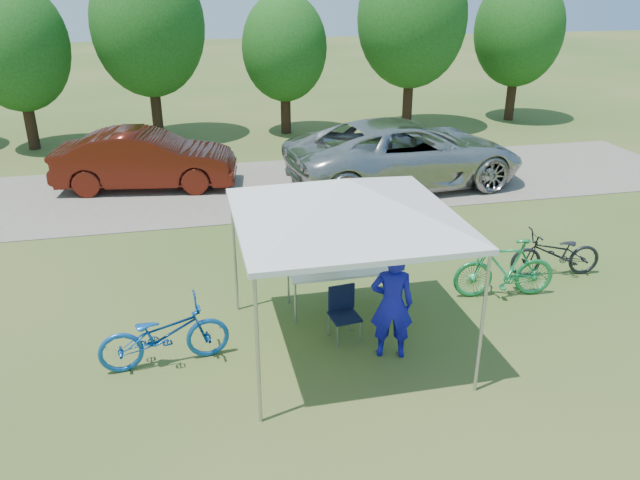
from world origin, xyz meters
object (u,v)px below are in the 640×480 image
(cyclist, at_px, (392,304))
(minivan, at_px, (405,153))
(bike_blue, at_px, (164,334))
(bike_dark, at_px, (556,254))
(folding_table, at_px, (344,269))
(cooler, at_px, (325,258))
(folding_chair, at_px, (343,308))
(bike_green, at_px, (504,268))
(sedan, at_px, (146,159))

(cyclist, distance_m, minivan, 8.31)
(bike_blue, height_order, bike_dark, bike_blue)
(folding_table, distance_m, cooler, 0.40)
(folding_chair, relative_size, bike_green, 0.47)
(folding_chair, xyz_separation_m, minivan, (3.55, 7.08, 0.41))
(folding_table, height_order, cooler, cooler)
(folding_table, relative_size, minivan, 0.30)
(cyclist, relative_size, sedan, 0.37)
(cooler, xyz_separation_m, bike_blue, (-2.66, -1.06, -0.47))
(minivan, relative_size, sedan, 1.36)
(minivan, bearing_deg, folding_table, 145.85)
(bike_green, height_order, bike_dark, bike_green)
(cooler, height_order, bike_green, cooler)
(bike_blue, xyz_separation_m, sedan, (-0.51, 8.57, 0.30))
(cooler, bearing_deg, sedan, 112.87)
(folding_chair, relative_size, cyclist, 0.49)
(bike_blue, height_order, bike_green, bike_green)
(folding_chair, distance_m, cyclist, 0.95)
(minivan, bearing_deg, cyclist, 152.94)
(bike_blue, relative_size, bike_green, 1.04)
(cooler, relative_size, bike_blue, 0.27)
(bike_green, bearing_deg, folding_table, -86.29)
(cyclist, bearing_deg, cooler, -52.82)
(folding_chair, bearing_deg, bike_dark, 8.20)
(folding_chair, bearing_deg, sedan, 104.21)
(bike_dark, distance_m, sedan, 10.57)
(cyclist, xyz_separation_m, sedan, (-3.82, 9.07, -0.08))
(cyclist, distance_m, sedan, 9.84)
(folding_chair, height_order, bike_dark, bike_dark)
(cooler, relative_size, cyclist, 0.29)
(cooler, xyz_separation_m, bike_green, (3.23, -0.21, -0.43))
(cooler, bearing_deg, cyclist, -67.34)
(cooler, distance_m, minivan, 7.18)
(folding_chair, distance_m, cooler, 1.02)
(bike_blue, bearing_deg, cyclist, -105.34)
(cooler, distance_m, bike_dark, 4.63)
(folding_table, distance_m, bike_dark, 4.28)
(sedan, bearing_deg, cooler, -149.04)
(cooler, height_order, minivan, minivan)
(sedan, bearing_deg, bike_blue, -168.53)
(cyclist, relative_size, bike_green, 0.96)
(bike_green, distance_m, minivan, 6.42)
(folding_table, relative_size, bike_blue, 1.01)
(bike_green, relative_size, bike_dark, 1.04)
(cooler, relative_size, bike_dark, 0.29)
(folding_chair, relative_size, sedan, 0.18)
(folding_table, height_order, bike_dark, bike_dark)
(folding_table, bearing_deg, bike_blue, -160.41)
(folding_table, bearing_deg, minivan, 61.84)
(folding_table, distance_m, bike_blue, 3.18)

